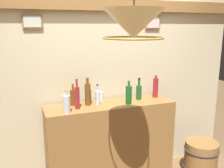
{
  "coord_description": "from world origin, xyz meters",
  "views": [
    {
      "loc": [
        -0.97,
        -1.85,
        1.96
      ],
      "look_at": [
        0.0,
        0.76,
        1.31
      ],
      "focal_mm": 40.16,
      "sensor_mm": 36.0,
      "label": 1
    }
  ],
  "objects_px": {
    "liquor_bottle_scotch": "(67,104)",
    "glass_tumbler_rocks": "(101,96)",
    "pendant_lamp": "(134,25)",
    "wooden_barrel": "(201,158)",
    "liquor_bottle_vermouth": "(139,92)",
    "liquor_bottle_whiskey": "(73,97)",
    "liquor_bottle_gin": "(156,87)",
    "liquor_bottle_sherry": "(129,95)",
    "liquor_bottle_port": "(88,94)",
    "liquor_bottle_brandy": "(98,97)",
    "liquor_bottle_tequila": "(88,96)",
    "liquor_bottle_vodka": "(77,97)"
  },
  "relations": [
    {
      "from": "liquor_bottle_vermouth",
      "to": "liquor_bottle_port",
      "type": "distance_m",
      "value": 0.66
    },
    {
      "from": "liquor_bottle_tequila",
      "to": "pendant_lamp",
      "type": "bearing_deg",
      "value": -83.48
    },
    {
      "from": "liquor_bottle_vermouth",
      "to": "liquor_bottle_brandy",
      "type": "distance_m",
      "value": 0.55
    },
    {
      "from": "liquor_bottle_vermouth",
      "to": "wooden_barrel",
      "type": "distance_m",
      "value": 1.27
    },
    {
      "from": "liquor_bottle_tequila",
      "to": "wooden_barrel",
      "type": "relative_size",
      "value": 0.49
    },
    {
      "from": "liquor_bottle_tequila",
      "to": "liquor_bottle_vodka",
      "type": "relative_size",
      "value": 0.67
    },
    {
      "from": "liquor_bottle_vermouth",
      "to": "liquor_bottle_gin",
      "type": "distance_m",
      "value": 0.25
    },
    {
      "from": "liquor_bottle_scotch",
      "to": "pendant_lamp",
      "type": "height_order",
      "value": "pendant_lamp"
    },
    {
      "from": "liquor_bottle_port",
      "to": "pendant_lamp",
      "type": "distance_m",
      "value": 1.19
    },
    {
      "from": "liquor_bottle_vermouth",
      "to": "liquor_bottle_tequila",
      "type": "relative_size",
      "value": 1.21
    },
    {
      "from": "liquor_bottle_vodka",
      "to": "glass_tumbler_rocks",
      "type": "bearing_deg",
      "value": 31.41
    },
    {
      "from": "liquor_bottle_tequila",
      "to": "pendant_lamp",
      "type": "xyz_separation_m",
      "value": [
        0.11,
        -0.99,
        0.82
      ]
    },
    {
      "from": "liquor_bottle_vermouth",
      "to": "liquor_bottle_brandy",
      "type": "bearing_deg",
      "value": -176.54
    },
    {
      "from": "liquor_bottle_brandy",
      "to": "liquor_bottle_port",
      "type": "bearing_deg",
      "value": 162.49
    },
    {
      "from": "liquor_bottle_brandy",
      "to": "liquor_bottle_vodka",
      "type": "distance_m",
      "value": 0.26
    },
    {
      "from": "liquor_bottle_sherry",
      "to": "liquor_bottle_port",
      "type": "relative_size",
      "value": 0.9
    },
    {
      "from": "liquor_bottle_scotch",
      "to": "wooden_barrel",
      "type": "height_order",
      "value": "liquor_bottle_scotch"
    },
    {
      "from": "liquor_bottle_whiskey",
      "to": "liquor_bottle_brandy",
      "type": "relative_size",
      "value": 1.09
    },
    {
      "from": "liquor_bottle_port",
      "to": "liquor_bottle_whiskey",
      "type": "bearing_deg",
      "value": 163.95
    },
    {
      "from": "liquor_bottle_tequila",
      "to": "glass_tumbler_rocks",
      "type": "distance_m",
      "value": 0.17
    },
    {
      "from": "liquor_bottle_scotch",
      "to": "wooden_barrel",
      "type": "distance_m",
      "value": 1.99
    },
    {
      "from": "liquor_bottle_vermouth",
      "to": "wooden_barrel",
      "type": "xyz_separation_m",
      "value": [
        0.82,
        -0.26,
        -0.93
      ]
    },
    {
      "from": "liquor_bottle_tequila",
      "to": "wooden_barrel",
      "type": "height_order",
      "value": "liquor_bottle_tequila"
    },
    {
      "from": "liquor_bottle_tequila",
      "to": "liquor_bottle_vodka",
      "type": "distance_m",
      "value": 0.26
    },
    {
      "from": "wooden_barrel",
      "to": "pendant_lamp",
      "type": "bearing_deg",
      "value": -154.64
    },
    {
      "from": "liquor_bottle_brandy",
      "to": "pendant_lamp",
      "type": "bearing_deg",
      "value": -87.59
    },
    {
      "from": "wooden_barrel",
      "to": "liquor_bottle_vermouth",
      "type": "bearing_deg",
      "value": 162.53
    },
    {
      "from": "liquor_bottle_vermouth",
      "to": "liquor_bottle_port",
      "type": "xyz_separation_m",
      "value": [
        -0.66,
        0.0,
        0.03
      ]
    },
    {
      "from": "liquor_bottle_whiskey",
      "to": "liquor_bottle_sherry",
      "type": "bearing_deg",
      "value": -15.91
    },
    {
      "from": "liquor_bottle_brandy",
      "to": "wooden_barrel",
      "type": "distance_m",
      "value": 1.67
    },
    {
      "from": "liquor_bottle_whiskey",
      "to": "liquor_bottle_gin",
      "type": "bearing_deg",
      "value": -1.53
    },
    {
      "from": "liquor_bottle_vodka",
      "to": "liquor_bottle_gin",
      "type": "bearing_deg",
      "value": 6.1
    },
    {
      "from": "liquor_bottle_whiskey",
      "to": "pendant_lamp",
      "type": "distance_m",
      "value": 1.28
    },
    {
      "from": "liquor_bottle_sherry",
      "to": "pendant_lamp",
      "type": "bearing_deg",
      "value": -112.36
    },
    {
      "from": "glass_tumbler_rocks",
      "to": "liquor_bottle_vermouth",
      "type": "bearing_deg",
      "value": -13.95
    },
    {
      "from": "pendant_lamp",
      "to": "wooden_barrel",
      "type": "distance_m",
      "value": 2.28
    },
    {
      "from": "glass_tumbler_rocks",
      "to": "pendant_lamp",
      "type": "xyz_separation_m",
      "value": [
        -0.05,
        -1.0,
        0.85
      ]
    },
    {
      "from": "liquor_bottle_brandy",
      "to": "liquor_bottle_vermouth",
      "type": "bearing_deg",
      "value": 3.46
    },
    {
      "from": "liquor_bottle_scotch",
      "to": "liquor_bottle_whiskey",
      "type": "height_order",
      "value": "liquor_bottle_whiskey"
    },
    {
      "from": "liquor_bottle_whiskey",
      "to": "liquor_bottle_gin",
      "type": "xyz_separation_m",
      "value": [
        1.06,
        -0.03,
        0.03
      ]
    },
    {
      "from": "liquor_bottle_vermouth",
      "to": "glass_tumbler_rocks",
      "type": "relative_size",
      "value": 2.58
    },
    {
      "from": "liquor_bottle_scotch",
      "to": "glass_tumbler_rocks",
      "type": "height_order",
      "value": "liquor_bottle_scotch"
    },
    {
      "from": "liquor_bottle_scotch",
      "to": "pendant_lamp",
      "type": "xyz_separation_m",
      "value": [
        0.42,
        -0.71,
        0.81
      ]
    },
    {
      "from": "liquor_bottle_scotch",
      "to": "liquor_bottle_sherry",
      "type": "distance_m",
      "value": 0.74
    },
    {
      "from": "liquor_bottle_sherry",
      "to": "liquor_bottle_vodka",
      "type": "bearing_deg",
      "value": 176.53
    },
    {
      "from": "liquor_bottle_sherry",
      "to": "pendant_lamp",
      "type": "relative_size",
      "value": 0.49
    },
    {
      "from": "liquor_bottle_sherry",
      "to": "pendant_lamp",
      "type": "height_order",
      "value": "pendant_lamp"
    },
    {
      "from": "glass_tumbler_rocks",
      "to": "wooden_barrel",
      "type": "distance_m",
      "value": 1.6
    },
    {
      "from": "liquor_bottle_whiskey",
      "to": "liquor_bottle_gin",
      "type": "distance_m",
      "value": 1.06
    },
    {
      "from": "liquor_bottle_port",
      "to": "liquor_bottle_brandy",
      "type": "relative_size",
      "value": 1.32
    }
  ]
}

